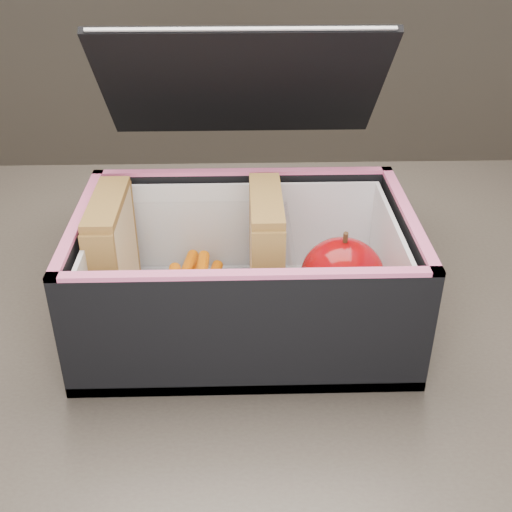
# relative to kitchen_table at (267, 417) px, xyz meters

# --- Properties ---
(kitchen_table) EXTENTS (1.20, 0.80, 0.75)m
(kitchen_table) POSITION_rel_kitchen_table_xyz_m (0.00, 0.00, 0.00)
(kitchen_table) COLOR brown
(kitchen_table) RESTS_ON ground
(lunch_bag) EXTENTS (0.28, 0.31, 0.24)m
(lunch_bag) POSITION_rel_kitchen_table_xyz_m (-0.02, 0.03, 0.15)
(lunch_bag) COLOR black
(lunch_bag) RESTS_ON kitchen_table
(plastic_tub) EXTENTS (0.18, 0.13, 0.07)m
(plastic_tub) POSITION_rel_kitchen_table_xyz_m (-0.07, 0.04, 0.14)
(plastic_tub) COLOR white
(plastic_tub) RESTS_ON lunch_bag
(sandwich_left) EXTENTS (0.03, 0.09, 0.11)m
(sandwich_left) POSITION_rel_kitchen_table_xyz_m (-0.13, 0.04, 0.16)
(sandwich_left) COLOR beige
(sandwich_left) RESTS_ON plastic_tub
(sandwich_right) EXTENTS (0.03, 0.10, 0.11)m
(sandwich_right) POSITION_rel_kitchen_table_xyz_m (-0.00, 0.04, 0.16)
(sandwich_right) COLOR beige
(sandwich_right) RESTS_ON plastic_tub
(carrot_sticks) EXTENTS (0.05, 0.15, 0.03)m
(carrot_sticks) POSITION_rel_kitchen_table_xyz_m (-0.07, 0.03, 0.12)
(carrot_sticks) COLOR orange
(carrot_sticks) RESTS_ON plastic_tub
(paper_napkin) EXTENTS (0.10, 0.10, 0.01)m
(paper_napkin) POSITION_rel_kitchen_table_xyz_m (0.06, 0.03, 0.11)
(paper_napkin) COLOR white
(paper_napkin) RESTS_ON lunch_bag
(red_apple) EXTENTS (0.08, 0.08, 0.08)m
(red_apple) POSITION_rel_kitchen_table_xyz_m (0.06, 0.02, 0.14)
(red_apple) COLOR maroon
(red_apple) RESTS_ON paper_napkin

